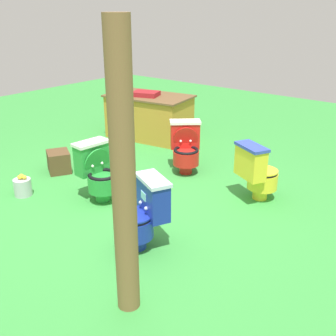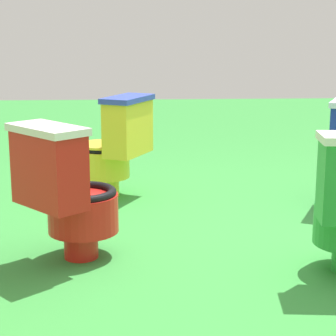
{
  "view_description": "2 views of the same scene",
  "coord_description": "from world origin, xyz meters",
  "px_view_note": "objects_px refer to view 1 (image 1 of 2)",
  "views": [
    {
      "loc": [
        3.05,
        -3.22,
        2.27
      ],
      "look_at": [
        0.39,
        0.09,
        0.55
      ],
      "focal_mm": 43.55,
      "sensor_mm": 36.0,
      "label": 1
    },
    {
      "loc": [
        -3.31,
        0.88,
        1.21
      ],
      "look_at": [
        0.28,
        0.68,
        0.38
      ],
      "focal_mm": 67.23,
      "sensor_mm": 36.0,
      "label": 2
    }
  ],
  "objects_px": {
    "toilet_red": "(186,147)",
    "small_crate": "(59,162)",
    "toilet_yellow": "(257,172)",
    "toilet_green": "(98,171)",
    "toilet_blue": "(143,213)",
    "wooden_post": "(123,179)",
    "lemon_bucket": "(23,187)",
    "vendor_table": "(149,116)"
  },
  "relations": [
    {
      "from": "toilet_blue",
      "to": "wooden_post",
      "type": "relative_size",
      "value": 0.33
    },
    {
      "from": "toilet_red",
      "to": "vendor_table",
      "type": "bearing_deg",
      "value": -72.75
    },
    {
      "from": "toilet_blue",
      "to": "lemon_bucket",
      "type": "bearing_deg",
      "value": 28.18
    },
    {
      "from": "wooden_post",
      "to": "toilet_red",
      "type": "bearing_deg",
      "value": 117.53
    },
    {
      "from": "toilet_red",
      "to": "toilet_blue",
      "type": "distance_m",
      "value": 2.04
    },
    {
      "from": "toilet_blue",
      "to": "small_crate",
      "type": "xyz_separation_m",
      "value": [
        -2.27,
        0.69,
        -0.22
      ]
    },
    {
      "from": "toilet_green",
      "to": "toilet_blue",
      "type": "distance_m",
      "value": 1.23
    },
    {
      "from": "toilet_red",
      "to": "small_crate",
      "type": "xyz_separation_m",
      "value": [
        -1.41,
        -1.16,
        -0.22
      ]
    },
    {
      "from": "vendor_table",
      "to": "small_crate",
      "type": "xyz_separation_m",
      "value": [
        0.06,
        -2.05,
        -0.24
      ]
    },
    {
      "from": "vendor_table",
      "to": "small_crate",
      "type": "height_order",
      "value": "vendor_table"
    },
    {
      "from": "toilet_blue",
      "to": "lemon_bucket",
      "type": "xyz_separation_m",
      "value": [
        -1.98,
        -0.09,
        -0.25
      ]
    },
    {
      "from": "small_crate",
      "to": "vendor_table",
      "type": "bearing_deg",
      "value": 91.64
    },
    {
      "from": "vendor_table",
      "to": "lemon_bucket",
      "type": "height_order",
      "value": "vendor_table"
    },
    {
      "from": "toilet_red",
      "to": "wooden_post",
      "type": "bearing_deg",
      "value": 76.03
    },
    {
      "from": "lemon_bucket",
      "to": "small_crate",
      "type": "bearing_deg",
      "value": 110.33
    },
    {
      "from": "toilet_green",
      "to": "wooden_post",
      "type": "bearing_deg",
      "value": 60.05
    },
    {
      "from": "small_crate",
      "to": "toilet_green",
      "type": "bearing_deg",
      "value": -12.17
    },
    {
      "from": "toilet_blue",
      "to": "wooden_post",
      "type": "xyz_separation_m",
      "value": [
        0.49,
        -0.72,
        0.74
      ]
    },
    {
      "from": "small_crate",
      "to": "toilet_red",
      "type": "bearing_deg",
      "value": 39.44
    },
    {
      "from": "toilet_red",
      "to": "toilet_yellow",
      "type": "relative_size",
      "value": 1.0
    },
    {
      "from": "toilet_yellow",
      "to": "toilet_green",
      "type": "bearing_deg",
      "value": -114.76
    },
    {
      "from": "toilet_blue",
      "to": "toilet_green",
      "type": "bearing_deg",
      "value": 4.11
    },
    {
      "from": "toilet_green",
      "to": "vendor_table",
      "type": "xyz_separation_m",
      "value": [
        -1.18,
        2.29,
        0.02
      ]
    },
    {
      "from": "toilet_yellow",
      "to": "small_crate",
      "type": "bearing_deg",
      "value": -133.02
    },
    {
      "from": "toilet_red",
      "to": "vendor_table",
      "type": "height_order",
      "value": "vendor_table"
    },
    {
      "from": "wooden_post",
      "to": "small_crate",
      "type": "xyz_separation_m",
      "value": [
        -2.75,
        1.41,
        -0.96
      ]
    },
    {
      "from": "wooden_post",
      "to": "vendor_table",
      "type": "bearing_deg",
      "value": 129.05
    },
    {
      "from": "toilet_yellow",
      "to": "lemon_bucket",
      "type": "distance_m",
      "value": 2.94
    },
    {
      "from": "toilet_green",
      "to": "small_crate",
      "type": "bearing_deg",
      "value": -96.49
    },
    {
      "from": "toilet_green",
      "to": "toilet_blue",
      "type": "relative_size",
      "value": 1.0
    },
    {
      "from": "toilet_yellow",
      "to": "wooden_post",
      "type": "relative_size",
      "value": 0.33
    },
    {
      "from": "lemon_bucket",
      "to": "vendor_table",
      "type": "bearing_deg",
      "value": 97.01
    },
    {
      "from": "toilet_red",
      "to": "toilet_yellow",
      "type": "height_order",
      "value": "same"
    },
    {
      "from": "small_crate",
      "to": "lemon_bucket",
      "type": "relative_size",
      "value": 1.3
    },
    {
      "from": "toilet_green",
      "to": "toilet_blue",
      "type": "xyz_separation_m",
      "value": [
        1.15,
        -0.45,
        -0.0
      ]
    },
    {
      "from": "toilet_blue",
      "to": "small_crate",
      "type": "height_order",
      "value": "toilet_blue"
    },
    {
      "from": "small_crate",
      "to": "wooden_post",
      "type": "bearing_deg",
      "value": -27.16
    },
    {
      "from": "toilet_blue",
      "to": "lemon_bucket",
      "type": "relative_size",
      "value": 2.63
    },
    {
      "from": "toilet_red",
      "to": "vendor_table",
      "type": "xyz_separation_m",
      "value": [
        -1.47,
        0.89,
        0.02
      ]
    },
    {
      "from": "toilet_green",
      "to": "vendor_table",
      "type": "distance_m",
      "value": 2.58
    },
    {
      "from": "toilet_yellow",
      "to": "toilet_red",
      "type": "bearing_deg",
      "value": -162.25
    },
    {
      "from": "toilet_red",
      "to": "vendor_table",
      "type": "relative_size",
      "value": 0.46
    }
  ]
}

